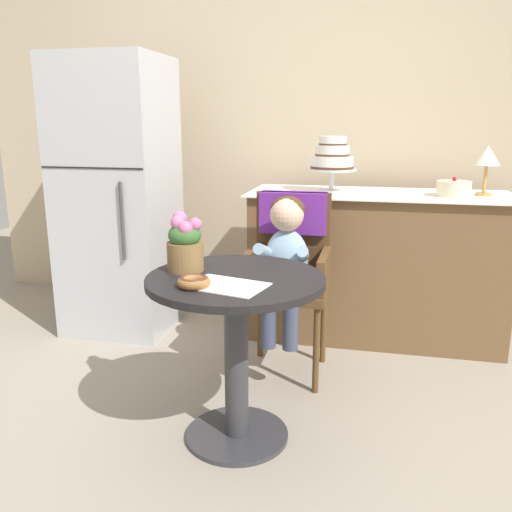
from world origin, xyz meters
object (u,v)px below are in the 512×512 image
cafe_table (236,326)px  round_layer_cake (454,189)px  donut_front (194,281)px  wicker_chair (290,253)px  refrigerator (118,198)px  tiered_cake_stand (332,158)px  table_lamp (487,158)px  seated_child (285,253)px  flower_vase (185,244)px

cafe_table → round_layer_cake: size_ratio=3.76×
cafe_table → donut_front: 0.31m
wicker_chair → refrigerator: size_ratio=0.56×
refrigerator → wicker_chair: bearing=-17.3°
wicker_chair → cafe_table: bearing=-102.3°
donut_front → tiered_cake_stand: tiered_cake_stand is taller
table_lamp → refrigerator: (-2.19, -0.23, -0.27)m
refrigerator → tiered_cake_stand: bearing=8.7°
seated_child → tiered_cake_stand: size_ratio=2.19×
cafe_table → table_lamp: bearing=49.4°
donut_front → seated_child: bearing=73.8°
table_lamp → cafe_table: bearing=-130.6°
tiered_cake_stand → refrigerator: size_ratio=0.20×
round_layer_cake → table_lamp: table_lamp is taller
wicker_chair → flower_vase: (-0.33, -0.70, 0.19)m
seated_child → table_lamp: (1.03, 0.74, 0.44)m
wicker_chair → donut_front: (-0.22, -0.91, 0.10)m
flower_vase → table_lamp: table_lamp is taller
flower_vase → seated_child: bearing=59.0°
cafe_table → donut_front: donut_front is taller
seated_child → refrigerator: 1.27m
wicker_chair → flower_vase: 0.80m
tiered_cake_stand → round_layer_cake: 0.72m
flower_vase → table_lamp: size_ratio=0.86×
round_layer_cake → table_lamp: bearing=23.3°
donut_front → flower_vase: size_ratio=0.51×
tiered_cake_stand → table_lamp: size_ratio=1.16×
seated_child → refrigerator: size_ratio=0.43×
round_layer_cake → donut_front: bearing=-127.2°
wicker_chair → tiered_cake_stand: bearing=69.8°
tiered_cake_stand → wicker_chair: bearing=-105.8°
cafe_table → wicker_chair: (0.10, 0.74, 0.13)m
refrigerator → table_lamp: bearing=5.9°
cafe_table → seated_child: bearing=80.0°
seated_child → table_lamp: 1.34m
cafe_table → table_lamp: table_lamp is taller
wicker_chair → seated_child: seated_child is taller
tiered_cake_stand → round_layer_cake: tiered_cake_stand is taller
flower_vase → refrigerator: size_ratio=0.14×
seated_child → round_layer_cake: 1.12m
wicker_chair → donut_front: size_ratio=7.64×
donut_front → round_layer_cake: bearing=52.8°
table_lamp → seated_child: bearing=-144.4°
table_lamp → tiered_cake_stand: bearing=-178.3°
cafe_table → seated_child: size_ratio=0.99×
tiered_cake_stand → seated_child: bearing=-102.5°
flower_vase → table_lamp: (1.36, 1.28, 0.28)m
cafe_table → wicker_chair: wicker_chair is taller
donut_front → tiered_cake_stand: size_ratio=0.38×
donut_front → flower_vase: flower_vase is taller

